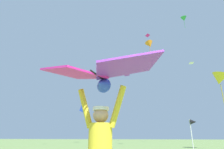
% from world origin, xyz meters
% --- Properties ---
extents(held_stunt_kite, '(1.97, 1.24, 0.42)m').
position_xyz_m(held_stunt_kite, '(-0.37, -0.14, 2.13)').
color(held_stunt_kite, black).
extents(distant_kite_magenta_low_right, '(0.76, 0.72, 0.41)m').
position_xyz_m(distant_kite_magenta_low_right, '(3.31, 31.04, 20.67)').
color(distant_kite_magenta_low_right, '#DB2393').
extents(distant_kite_white_overhead_distant, '(1.17, 1.16, 0.31)m').
position_xyz_m(distant_kite_white_overhead_distant, '(11.51, 32.43, 14.74)').
color(distant_kite_white_overhead_distant, white).
extents(distant_kite_yellow_high_right, '(1.98, 1.90, 3.17)m').
position_xyz_m(distant_kite_yellow_high_right, '(8.03, 14.55, 6.16)').
color(distant_kite_yellow_high_right, yellow).
extents(distant_kite_green_mid_left, '(1.53, 1.59, 2.43)m').
position_xyz_m(distant_kite_green_mid_left, '(9.53, 26.86, 21.14)').
color(distant_kite_green_mid_left, green).
extents(distant_kite_orange_low_left, '(1.34, 1.29, 2.38)m').
position_xyz_m(distant_kite_orange_low_left, '(2.35, 18.86, 12.29)').
color(distant_kite_orange_low_left, orange).
extents(distant_kite_purple_mid_right, '(1.16, 1.16, 0.24)m').
position_xyz_m(distant_kite_purple_mid_right, '(-0.90, 25.08, 10.37)').
color(distant_kite_purple_mid_right, purple).
extents(distant_kite_blue_high_left, '(1.58, 1.36, 1.64)m').
position_xyz_m(distant_kite_blue_high_left, '(-8.70, 28.59, 5.72)').
color(distant_kite_blue_high_left, blue).
extents(marker_flag, '(0.30, 0.24, 1.91)m').
position_xyz_m(marker_flag, '(2.73, 6.18, 1.66)').
color(marker_flag, silver).
rests_on(marker_flag, ground).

